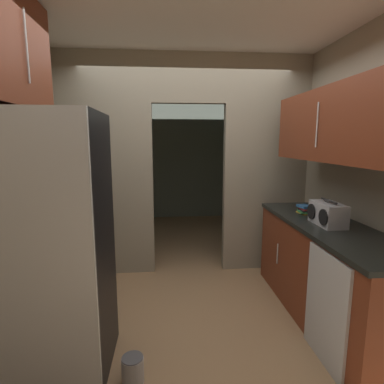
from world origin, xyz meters
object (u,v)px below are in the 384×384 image
refrigerator (44,248)px  dishwasher (325,309)px  boombox (328,214)px  paint_can (133,370)px  book_stack (305,209)px

refrigerator → dishwasher: refrigerator is taller
boombox → paint_can: boombox is taller
boombox → refrigerator: bearing=-169.3°
refrigerator → book_stack: refrigerator is taller
dishwasher → book_stack: 1.15m
paint_can → boombox: bearing=20.8°
refrigerator → dishwasher: (2.03, -0.11, -0.50)m
refrigerator → book_stack: bearing=20.7°
refrigerator → dishwasher: size_ratio=2.17×
dishwasher → paint_can: size_ratio=4.36×
book_stack → paint_can: 2.17m
refrigerator → paint_can: size_ratio=9.47×
boombox → paint_can: 2.03m
book_stack → paint_can: size_ratio=0.84×
boombox → book_stack: bearing=90.6°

